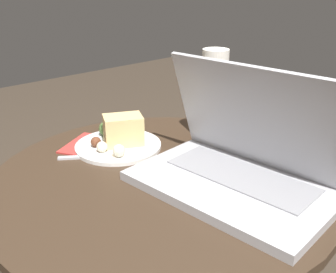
# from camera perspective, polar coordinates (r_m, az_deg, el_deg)

# --- Properties ---
(table) EXTENTS (0.70, 0.70, 0.56)m
(table) POSITION_cam_1_polar(r_m,az_deg,el_deg) (0.88, -0.79, -12.96)
(table) COLOR #9E9EA3
(table) RESTS_ON ground_plane
(napkin) EXTENTS (0.22, 0.20, 0.00)m
(napkin) POSITION_cam_1_polar(r_m,az_deg,el_deg) (0.94, -9.22, -1.54)
(napkin) COLOR #B7332D
(napkin) RESTS_ON table
(laptop) EXTENTS (0.39, 0.26, 0.23)m
(laptop) POSITION_cam_1_polar(r_m,az_deg,el_deg) (0.76, 10.33, -3.83)
(laptop) COLOR #B2B2B7
(laptop) RESTS_ON table
(beer_glass) EXTENTS (0.06, 0.06, 0.22)m
(beer_glass) POSITION_cam_1_polar(r_m,az_deg,el_deg) (0.94, 6.67, 5.76)
(beer_glass) COLOR #C6701E
(beer_glass) RESTS_ON table
(snack_plate) EXTENTS (0.20, 0.20, 0.08)m
(snack_plate) POSITION_cam_1_polar(r_m,az_deg,el_deg) (0.93, -7.09, -0.21)
(snack_plate) COLOR white
(snack_plate) RESTS_ON table
(fork) EXTENTS (0.12, 0.16, 0.00)m
(fork) POSITION_cam_1_polar(r_m,az_deg,el_deg) (0.90, -9.06, -2.78)
(fork) COLOR #B2B2B7
(fork) RESTS_ON table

